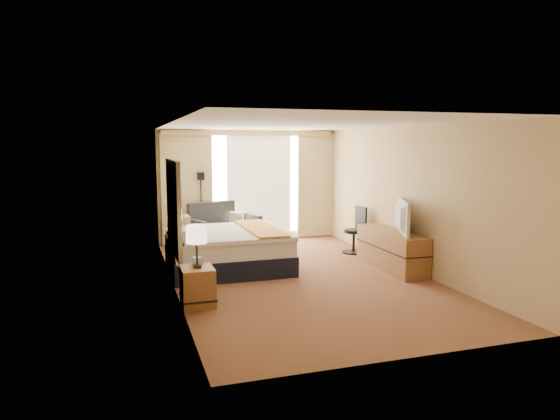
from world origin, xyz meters
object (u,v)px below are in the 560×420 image
object	(u,v)px
loveseat	(223,231)
lamp_right	(175,216)
bed	(227,249)
media_dresser	(391,250)
desk_chair	(356,232)
nightstand_left	(198,286)
television	(398,217)
nightstand_right	(179,251)
floor_lamp	(201,193)
lamp_left	(196,235)

from	to	relation	value
loveseat	lamp_right	distance (m)	2.14
bed	media_dresser	bearing A→B (deg)	-16.38
desk_chair	lamp_right	world-z (taller)	lamp_right
nightstand_left	television	world-z (taller)	television
nightstand_right	loveseat	xyz separation A→B (m)	(1.17, 1.59, 0.04)
loveseat	floor_lamp	world-z (taller)	floor_lamp
nightstand_left	bed	distance (m)	2.07
bed	television	size ratio (longest dim) A/B	2.03
bed	desk_chair	size ratio (longest dim) A/B	2.15
nightstand_left	floor_lamp	world-z (taller)	floor_lamp
floor_lamp	lamp_left	bearing A→B (deg)	-99.39
nightstand_left	nightstand_right	distance (m)	2.50
media_dresser	bed	size ratio (longest dim) A/B	0.86
nightstand_right	lamp_right	size ratio (longest dim) A/B	1.06
television	lamp_left	bearing A→B (deg)	125.39
nightstand_left	loveseat	world-z (taller)	loveseat
lamp_left	bed	bearing A→B (deg)	67.20
media_dresser	floor_lamp	size ratio (longest dim) A/B	1.10
floor_lamp	television	xyz separation A→B (m)	(2.93, -3.57, -0.16)
lamp_left	lamp_right	size ratio (longest dim) A/B	1.17
lamp_left	desk_chair	bearing A→B (deg)	34.12
lamp_right	bed	bearing A→B (deg)	-32.85
nightstand_right	television	distance (m)	4.10
nightstand_left	loveseat	size ratio (longest dim) A/B	0.32
nightstand_left	floor_lamp	bearing A→B (deg)	80.60
bed	lamp_right	world-z (taller)	lamp_right
nightstand_right	desk_chair	xyz separation A→B (m)	(3.67, -0.04, 0.16)
nightstand_right	bed	xyz separation A→B (m)	(0.81, -0.60, 0.10)
media_dresser	loveseat	size ratio (longest dim) A/B	1.03
bed	floor_lamp	xyz separation A→B (m)	(-0.09, 2.45, 0.79)
loveseat	lamp_right	world-z (taller)	lamp_right
bed	desk_chair	bearing A→B (deg)	10.99
loveseat	nightstand_left	bearing A→B (deg)	-127.92
floor_lamp	television	bearing A→B (deg)	-50.58
bed	lamp_left	distance (m)	2.20
desk_chair	lamp_right	distance (m)	3.76
floor_lamp	lamp_right	size ratio (longest dim) A/B	3.16
lamp_right	floor_lamp	bearing A→B (deg)	67.95
loveseat	television	xyz separation A→B (m)	(2.48, -3.31, 0.68)
bed	television	world-z (taller)	television
lamp_left	lamp_right	distance (m)	2.49
television	media_dresser	bearing A→B (deg)	12.05
media_dresser	lamp_right	world-z (taller)	lamp_right
bed	loveseat	size ratio (longest dim) A/B	1.20
desk_chair	lamp_right	bearing A→B (deg)	172.22
desk_chair	lamp_left	size ratio (longest dim) A/B	1.60
media_dresser	television	size ratio (longest dim) A/B	1.74
lamp_left	television	xyz separation A→B (m)	(3.65, 0.82, -0.02)
nightstand_right	bed	world-z (taller)	bed
lamp_left	nightstand_right	bearing A→B (deg)	89.89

